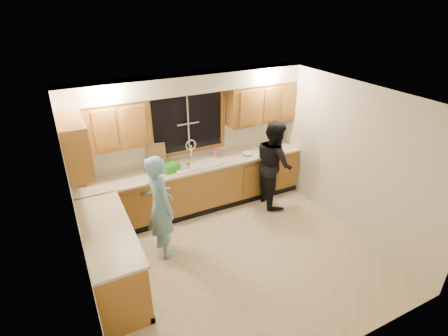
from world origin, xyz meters
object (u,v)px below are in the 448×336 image
(sink, at_px, (196,167))
(dishwasher, at_px, (152,200))
(woman, at_px, (274,164))
(dish_crate, at_px, (169,167))
(bowl, at_px, (247,154))
(soap_bottle, at_px, (215,151))
(knife_block, at_px, (86,178))
(man, at_px, (160,207))
(stove, at_px, (119,284))

(sink, height_order, dishwasher, sink)
(sink, bearing_deg, woman, -19.21)
(dish_crate, bearing_deg, bowl, -1.51)
(dishwasher, bearing_deg, soap_bottle, 7.30)
(woman, xyz_separation_m, bowl, (-0.34, 0.40, 0.11))
(knife_block, bearing_deg, dishwasher, -36.42)
(woman, bearing_deg, man, 111.29)
(dish_crate, height_order, bowl, dish_crate)
(dish_crate, relative_size, soap_bottle, 1.50)
(bowl, bearing_deg, dishwasher, 178.12)
(woman, xyz_separation_m, dish_crate, (-1.88, 0.44, 0.15))
(man, height_order, bowl, man)
(bowl, bearing_deg, woman, -49.93)
(dish_crate, bearing_deg, woman, -13.30)
(knife_block, relative_size, bowl, 1.17)
(sink, bearing_deg, man, -135.51)
(bowl, bearing_deg, man, -156.53)
(sink, relative_size, soap_bottle, 4.49)
(man, bearing_deg, dish_crate, -35.31)
(man, distance_m, knife_block, 1.37)
(dishwasher, distance_m, stove, 2.04)
(stove, bearing_deg, knife_block, 91.39)
(man, distance_m, dish_crate, 1.03)
(sink, bearing_deg, knife_block, 177.44)
(man, relative_size, soap_bottle, 8.69)
(dishwasher, height_order, stove, stove)
(knife_block, bearing_deg, stove, -119.46)
(knife_block, bearing_deg, dish_crate, -35.88)
(man, bearing_deg, woman, -87.18)
(stove, distance_m, bowl, 3.37)
(sink, distance_m, knife_block, 1.86)
(dishwasher, height_order, man, man)
(dishwasher, height_order, bowl, bowl)
(woman, height_order, soap_bottle, woman)
(stove, relative_size, woman, 0.54)
(woman, relative_size, bowl, 8.60)
(stove, distance_m, soap_bottle, 3.05)
(stove, relative_size, bowl, 4.63)
(man, xyz_separation_m, dish_crate, (0.46, 0.91, 0.15))
(woman, height_order, bowl, woman)
(sink, xyz_separation_m, bowl, (1.04, -0.08, 0.08))
(dishwasher, xyz_separation_m, knife_block, (-1.00, 0.10, 0.62))
(dishwasher, xyz_separation_m, man, (-0.11, -0.93, 0.42))
(dishwasher, relative_size, stove, 0.91)
(soap_bottle, bearing_deg, dish_crate, -168.85)
(man, bearing_deg, dishwasher, -15.21)
(bowl, bearing_deg, knife_block, 176.84)
(soap_bottle, bearing_deg, bowl, -21.60)
(stove, height_order, soap_bottle, soap_bottle)
(dishwasher, height_order, woman, woman)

